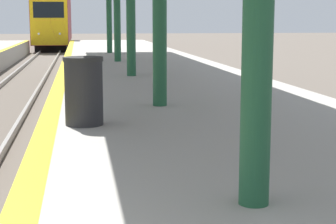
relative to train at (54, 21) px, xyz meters
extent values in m
cube|color=black|center=(0.00, 0.07, -2.08)|extent=(2.34, 16.90, 0.55)
cube|color=maroon|center=(0.00, 0.07, 0.12)|extent=(2.76, 18.78, 3.84)
cube|color=gold|center=(0.00, -9.24, 0.12)|extent=(2.70, 0.16, 3.77)
cube|color=black|center=(0.00, -9.30, 0.79)|extent=(2.21, 0.06, 1.15)
sphere|color=white|center=(-0.76, -9.30, -0.94)|extent=(0.18, 0.18, 0.18)
sphere|color=white|center=(0.76, -9.30, -0.94)|extent=(0.18, 0.18, 0.18)
cylinder|color=#1E5133|center=(3.51, -41.89, 0.38)|extent=(0.25, 0.25, 3.63)
cylinder|color=#1E5133|center=(3.51, -36.47, 0.38)|extent=(0.25, 0.25, 3.63)
cylinder|color=#1E5133|center=(3.51, -31.05, 0.38)|extent=(0.25, 0.25, 3.63)
cylinder|color=#1E5133|center=(3.51, -25.63, 0.38)|extent=(0.25, 0.25, 3.63)
cylinder|color=#262628|center=(2.18, -43.53, -0.98)|extent=(0.54, 0.54, 0.91)
cylinder|color=#262626|center=(2.18, -43.53, -0.49)|extent=(0.57, 0.57, 0.06)
camera|label=1|loc=(2.13, -51.55, 0.05)|focal=60.00mm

